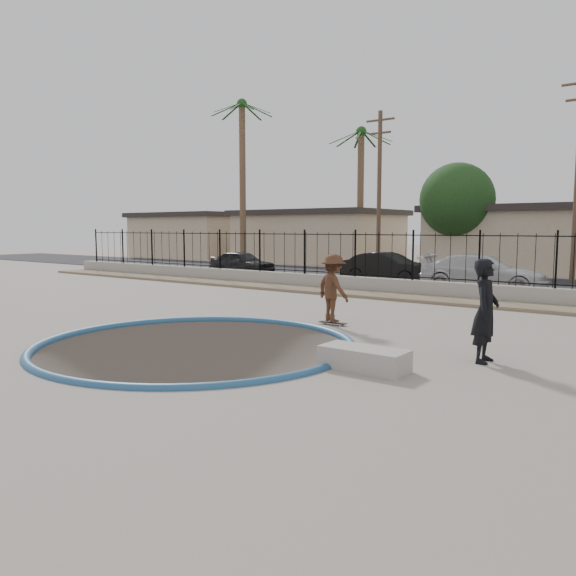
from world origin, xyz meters
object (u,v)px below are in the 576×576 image
(skater, at_px, (333,292))
(car_c, at_px, (483,273))
(concrete_ledge, at_px, (364,359))
(car_b, at_px, (388,268))
(videographer, at_px, (486,311))
(skateboard, at_px, (333,323))
(car_a, at_px, (242,263))

(skater, xyz_separation_m, car_c, (0.64, 10.40, -0.13))
(skater, xyz_separation_m, concrete_ledge, (2.98, -3.68, -0.69))
(skater, height_order, car_b, skater)
(videographer, height_order, concrete_ledge, videographer)
(car_b, bearing_deg, skater, -159.70)
(skateboard, bearing_deg, car_a, 137.08)
(skater, relative_size, car_c, 0.36)
(skateboard, height_order, car_c, car_c)
(skateboard, bearing_deg, car_c, 83.69)
(videographer, distance_m, car_c, 12.83)
(concrete_ledge, bearing_deg, car_b, 115.12)
(car_b, height_order, car_c, car_c)
(videographer, bearing_deg, car_c, 13.36)
(car_a, xyz_separation_m, car_c, (12.98, 0.00, 0.07))
(car_b, bearing_deg, car_a, 94.00)
(skater, bearing_deg, videographer, 179.99)
(skateboard, height_order, videographer, videographer)
(skater, relative_size, skateboard, 2.27)
(videographer, xyz_separation_m, car_a, (-16.89, 12.21, -0.31))
(skater, height_order, videographer, videographer)
(car_c, bearing_deg, concrete_ledge, -174.63)
(skater, height_order, concrete_ledge, skater)
(skater, bearing_deg, car_c, -71.81)
(car_a, distance_m, car_b, 8.50)
(skater, xyz_separation_m, car_b, (-3.85, 10.87, -0.15))
(car_c, bearing_deg, skater, 172.42)
(videographer, xyz_separation_m, car_c, (-3.92, 12.21, -0.23))
(skateboard, bearing_deg, car_b, 106.70)
(videographer, distance_m, concrete_ledge, 2.57)
(car_b, bearing_deg, concrete_ledge, -154.06)
(videographer, height_order, car_a, videographer)
(videographer, relative_size, car_a, 0.52)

